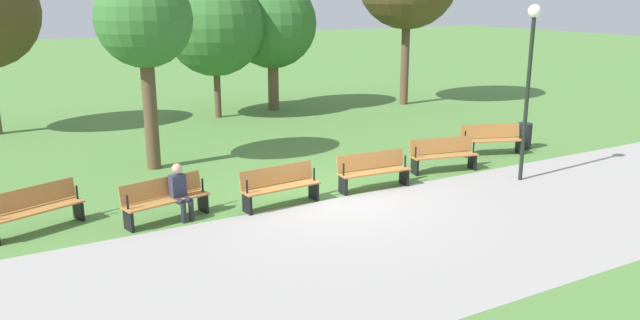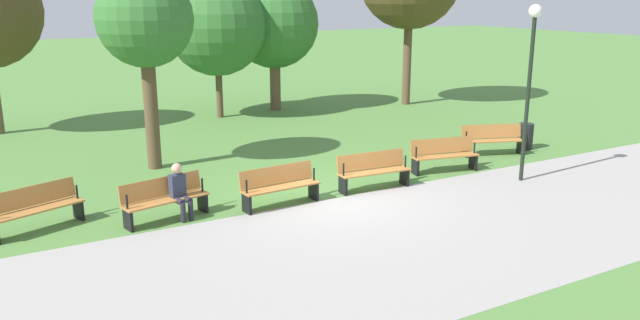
{
  "view_description": "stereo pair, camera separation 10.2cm",
  "coord_description": "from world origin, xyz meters",
  "px_view_note": "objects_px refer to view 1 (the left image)",
  "views": [
    {
      "loc": [
        7.1,
        11.95,
        4.64
      ],
      "look_at": [
        -0.0,
        -0.51,
        0.8
      ],
      "focal_mm": 34.96,
      "sensor_mm": 36.0,
      "label": 1
    },
    {
      "loc": [
        7.01,
        12.0,
        4.64
      ],
      "look_at": [
        -0.0,
        -0.51,
        0.8
      ],
      "focal_mm": 34.96,
      "sensor_mm": 36.0,
      "label": 2
    }
  ],
  "objects_px": {
    "bench_4": "(165,198)",
    "tree_3": "(272,24)",
    "person_seated": "(180,190)",
    "trash_bin": "(524,136)",
    "lamp_post": "(530,62)",
    "bench_1": "(443,154)",
    "bench_3": "(280,185)",
    "tree_0": "(215,26)",
    "tree_1": "(144,21)",
    "bench_5": "(35,208)",
    "bench_2": "(373,170)",
    "bench_0": "(491,139)"
  },
  "relations": [
    {
      "from": "bench_2",
      "to": "tree_0",
      "type": "xyz_separation_m",
      "value": [
        0.04,
        -10.51,
        2.98
      ]
    },
    {
      "from": "bench_3",
      "to": "tree_0",
      "type": "relative_size",
      "value": 0.35
    },
    {
      "from": "tree_1",
      "to": "bench_0",
      "type": "bearing_deg",
      "value": 159.25
    },
    {
      "from": "bench_3",
      "to": "trash_bin",
      "type": "bearing_deg",
      "value": -177.07
    },
    {
      "from": "tree_0",
      "to": "tree_1",
      "type": "bearing_deg",
      "value": 55.43
    },
    {
      "from": "bench_3",
      "to": "person_seated",
      "type": "xyz_separation_m",
      "value": [
        2.2,
        -0.27,
        0.16
      ]
    },
    {
      "from": "bench_1",
      "to": "bench_5",
      "type": "distance_m",
      "value": 10.03
    },
    {
      "from": "bench_2",
      "to": "tree_1",
      "type": "bearing_deg",
      "value": -43.17
    },
    {
      "from": "bench_5",
      "to": "lamp_post",
      "type": "distance_m",
      "value": 11.73
    },
    {
      "from": "bench_0",
      "to": "tree_0",
      "type": "height_order",
      "value": "tree_0"
    },
    {
      "from": "bench_0",
      "to": "trash_bin",
      "type": "height_order",
      "value": "bench_0"
    },
    {
      "from": "bench_0",
      "to": "person_seated",
      "type": "relative_size",
      "value": 1.58
    },
    {
      "from": "bench_0",
      "to": "lamp_post",
      "type": "distance_m",
      "value": 3.66
    },
    {
      "from": "lamp_post",
      "to": "trash_bin",
      "type": "height_order",
      "value": "lamp_post"
    },
    {
      "from": "bench_5",
      "to": "bench_3",
      "type": "bearing_deg",
      "value": 148.15
    },
    {
      "from": "tree_3",
      "to": "trash_bin",
      "type": "xyz_separation_m",
      "value": [
        -3.81,
        9.89,
        -3.06
      ]
    },
    {
      "from": "lamp_post",
      "to": "bench_1",
      "type": "bearing_deg",
      "value": -53.49
    },
    {
      "from": "tree_0",
      "to": "tree_3",
      "type": "xyz_separation_m",
      "value": [
        -2.59,
        -0.46,
        0.0
      ]
    },
    {
      "from": "person_seated",
      "to": "tree_0",
      "type": "distance_m",
      "value": 11.62
    },
    {
      "from": "bench_0",
      "to": "bench_1",
      "type": "distance_m",
      "value": 2.54
    },
    {
      "from": "bench_3",
      "to": "tree_1",
      "type": "xyz_separation_m",
      "value": [
        1.64,
        -4.5,
        3.47
      ]
    },
    {
      "from": "tree_1",
      "to": "bench_4",
      "type": "bearing_deg",
      "value": 78.06
    },
    {
      "from": "lamp_post",
      "to": "person_seated",
      "type": "bearing_deg",
      "value": -10.33
    },
    {
      "from": "bench_1",
      "to": "tree_3",
      "type": "xyz_separation_m",
      "value": [
        -0.04,
        -10.62,
        2.98
      ]
    },
    {
      "from": "bench_0",
      "to": "tree_3",
      "type": "distance_m",
      "value": 10.64
    },
    {
      "from": "bench_4",
      "to": "tree_3",
      "type": "distance_m",
      "value": 13.4
    },
    {
      "from": "bench_2",
      "to": "tree_1",
      "type": "distance_m",
      "value": 7.05
    },
    {
      "from": "person_seated",
      "to": "tree_3",
      "type": "relative_size",
      "value": 0.23
    },
    {
      "from": "tree_0",
      "to": "bench_0",
      "type": "bearing_deg",
      "value": 117.79
    },
    {
      "from": "bench_3",
      "to": "lamp_post",
      "type": "xyz_separation_m",
      "value": [
        -6.25,
        1.27,
        2.55
      ]
    },
    {
      "from": "bench_2",
      "to": "trash_bin",
      "type": "xyz_separation_m",
      "value": [
        -6.36,
        -1.08,
        -0.08
      ]
    },
    {
      "from": "bench_3",
      "to": "bench_5",
      "type": "relative_size",
      "value": 0.99
    },
    {
      "from": "bench_3",
      "to": "bench_4",
      "type": "height_order",
      "value": "same"
    },
    {
      "from": "bench_0",
      "to": "tree_3",
      "type": "xyz_separation_m",
      "value": [
        2.4,
        -9.93,
        2.98
      ]
    },
    {
      "from": "person_seated",
      "to": "tree_3",
      "type": "bearing_deg",
      "value": -136.28
    },
    {
      "from": "bench_3",
      "to": "trash_bin",
      "type": "xyz_separation_m",
      "value": [
        -8.9,
        -1.08,
        -0.08
      ]
    },
    {
      "from": "tree_0",
      "to": "trash_bin",
      "type": "height_order",
      "value": "tree_0"
    },
    {
      "from": "tree_3",
      "to": "bench_0",
      "type": "bearing_deg",
      "value": 103.59
    },
    {
      "from": "tree_0",
      "to": "tree_3",
      "type": "relative_size",
      "value": 1.01
    },
    {
      "from": "bench_0",
      "to": "tree_0",
      "type": "relative_size",
      "value": 0.36
    },
    {
      "from": "person_seated",
      "to": "lamp_post",
      "type": "xyz_separation_m",
      "value": [
        -8.46,
        1.54,
        2.39
      ]
    },
    {
      "from": "bench_4",
      "to": "bench_0",
      "type": "bearing_deg",
      "value": 171.98
    },
    {
      "from": "trash_bin",
      "to": "bench_4",
      "type": "bearing_deg",
      "value": 3.67
    },
    {
      "from": "bench_4",
      "to": "person_seated",
      "type": "relative_size",
      "value": 1.59
    },
    {
      "from": "bench_1",
      "to": "bench_4",
      "type": "relative_size",
      "value": 1.0
    },
    {
      "from": "person_seated",
      "to": "trash_bin",
      "type": "xyz_separation_m",
      "value": [
        -11.11,
        -0.81,
        -0.24
      ]
    },
    {
      "from": "bench_5",
      "to": "tree_3",
      "type": "bearing_deg",
      "value": -155.32
    },
    {
      "from": "bench_1",
      "to": "lamp_post",
      "type": "relative_size",
      "value": 0.43
    },
    {
      "from": "tree_0",
      "to": "trash_bin",
      "type": "relative_size",
      "value": 6.72
    },
    {
      "from": "bench_5",
      "to": "lamp_post",
      "type": "bearing_deg",
      "value": 148.36
    }
  ]
}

